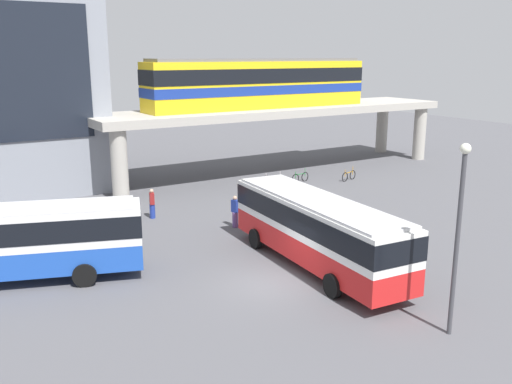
{
  "coord_description": "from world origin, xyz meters",
  "views": [
    {
      "loc": [
        -12.24,
        -18.24,
        9.42
      ],
      "look_at": [
        3.42,
        6.51,
        2.2
      ],
      "focal_mm": 39.1,
      "sensor_mm": 36.0,
      "label": 1
    }
  ],
  "objects_px": {
    "pedestrian_waiting_near_stop": "(152,204)",
    "bicycle_orange": "(349,176)",
    "train": "(259,83)",
    "bicycle_silver": "(273,180)",
    "bus_main": "(317,225)",
    "bus_secondary": "(8,237)",
    "pedestrian_near_building": "(235,212)",
    "bicycle_green": "(300,177)"
  },
  "relations": [
    {
      "from": "pedestrian_near_building",
      "to": "train",
      "type": "bearing_deg",
      "value": 52.05
    },
    {
      "from": "bicycle_silver",
      "to": "pedestrian_waiting_near_stop",
      "type": "bearing_deg",
      "value": -162.71
    },
    {
      "from": "train",
      "to": "bicycle_orange",
      "type": "relative_size",
      "value": 10.78
    },
    {
      "from": "train",
      "to": "bus_main",
      "type": "xyz_separation_m",
      "value": [
        -8.95,
        -18.73,
        -5.31
      ]
    },
    {
      "from": "bicycle_orange",
      "to": "bicycle_silver",
      "type": "height_order",
      "value": "same"
    },
    {
      "from": "bus_secondary",
      "to": "bicycle_silver",
      "type": "bearing_deg",
      "value": 24.93
    },
    {
      "from": "bicycle_green",
      "to": "bicycle_silver",
      "type": "height_order",
      "value": "same"
    },
    {
      "from": "bus_secondary",
      "to": "bicycle_green",
      "type": "xyz_separation_m",
      "value": [
        21.9,
        8.8,
        -1.63
      ]
    },
    {
      "from": "bus_main",
      "to": "bus_secondary",
      "type": "distance_m",
      "value": 13.26
    },
    {
      "from": "pedestrian_waiting_near_stop",
      "to": "train",
      "type": "bearing_deg",
      "value": 31.12
    },
    {
      "from": "bicycle_green",
      "to": "pedestrian_near_building",
      "type": "height_order",
      "value": "pedestrian_near_building"
    },
    {
      "from": "bicycle_orange",
      "to": "pedestrian_waiting_near_stop",
      "type": "relative_size",
      "value": 0.98
    },
    {
      "from": "bicycle_green",
      "to": "pedestrian_near_building",
      "type": "xyz_separation_m",
      "value": [
        -9.93,
        -7.21,
        0.5
      ]
    },
    {
      "from": "train",
      "to": "pedestrian_near_building",
      "type": "distance_m",
      "value": 15.98
    },
    {
      "from": "bus_main",
      "to": "bicycle_orange",
      "type": "distance_m",
      "value": 18.71
    },
    {
      "from": "train",
      "to": "pedestrian_near_building",
      "type": "xyz_separation_m",
      "value": [
        -8.99,
        -11.53,
        -6.44
      ]
    },
    {
      "from": "bus_main",
      "to": "train",
      "type": "bearing_deg",
      "value": 64.47
    },
    {
      "from": "bicycle_orange",
      "to": "bicycle_silver",
      "type": "xyz_separation_m",
      "value": [
        -5.83,
        1.82,
        0.0
      ]
    },
    {
      "from": "bus_secondary",
      "to": "pedestrian_near_building",
      "type": "distance_m",
      "value": 12.13
    },
    {
      "from": "bicycle_green",
      "to": "pedestrian_waiting_near_stop",
      "type": "relative_size",
      "value": 1.0
    },
    {
      "from": "pedestrian_near_building",
      "to": "pedestrian_waiting_near_stop",
      "type": "height_order",
      "value": "pedestrian_near_building"
    },
    {
      "from": "bicycle_orange",
      "to": "bicycle_silver",
      "type": "distance_m",
      "value": 6.11
    },
    {
      "from": "train",
      "to": "bicycle_silver",
      "type": "bearing_deg",
      "value": -108.51
    },
    {
      "from": "bicycle_silver",
      "to": "pedestrian_waiting_near_stop",
      "type": "distance_m",
      "value": 11.44
    },
    {
      "from": "bus_secondary",
      "to": "pedestrian_near_building",
      "type": "height_order",
      "value": "bus_secondary"
    },
    {
      "from": "bicycle_green",
      "to": "pedestrian_near_building",
      "type": "bearing_deg",
      "value": -144.02
    },
    {
      "from": "bicycle_silver",
      "to": "bus_secondary",
      "type": "bearing_deg",
      "value": -155.07
    },
    {
      "from": "pedestrian_near_building",
      "to": "bicycle_green",
      "type": "bearing_deg",
      "value": 35.98
    },
    {
      "from": "train",
      "to": "pedestrian_waiting_near_stop",
      "type": "bearing_deg",
      "value": -148.88
    },
    {
      "from": "pedestrian_waiting_near_stop",
      "to": "bicycle_orange",
      "type": "bearing_deg",
      "value": 5.38
    },
    {
      "from": "train",
      "to": "pedestrian_near_building",
      "type": "relative_size",
      "value": 10.41
    },
    {
      "from": "bus_main",
      "to": "pedestrian_near_building",
      "type": "height_order",
      "value": "bus_main"
    },
    {
      "from": "bus_main",
      "to": "bicycle_orange",
      "type": "bearing_deg",
      "value": 43.86
    },
    {
      "from": "bicycle_silver",
      "to": "pedestrian_near_building",
      "type": "bearing_deg",
      "value": -135.46
    },
    {
      "from": "train",
      "to": "bicycle_orange",
      "type": "bearing_deg",
      "value": -52.37
    },
    {
      "from": "train",
      "to": "bicycle_silver",
      "type": "distance_m",
      "value": 8.12
    },
    {
      "from": "bus_secondary",
      "to": "bicycle_green",
      "type": "height_order",
      "value": "bus_secondary"
    },
    {
      "from": "bus_secondary",
      "to": "bicycle_silver",
      "type": "xyz_separation_m",
      "value": [
        19.63,
        9.12,
        -1.63
      ]
    },
    {
      "from": "bus_secondary",
      "to": "pedestrian_waiting_near_stop",
      "type": "relative_size",
      "value": 6.32
    },
    {
      "from": "bus_secondary",
      "to": "bicycle_orange",
      "type": "relative_size",
      "value": 6.44
    },
    {
      "from": "bicycle_orange",
      "to": "pedestrian_waiting_near_stop",
      "type": "distance_m",
      "value": 16.83
    },
    {
      "from": "pedestrian_near_building",
      "to": "bicycle_silver",
      "type": "bearing_deg",
      "value": 44.54
    }
  ]
}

